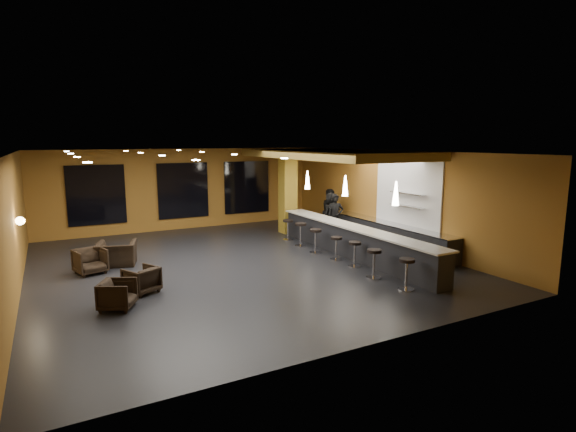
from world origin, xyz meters
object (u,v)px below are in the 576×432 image
pendant_1 (345,186)px  armchair_d (117,254)px  armchair_b (141,280)px  armchair_c (90,261)px  bar_counter (353,242)px  bar_stool_1 (374,260)px  pendant_2 (307,180)px  staff_a (335,217)px  armchair_a (117,295)px  bar_stool_0 (407,270)px  bar_stool_3 (336,245)px  bar_stool_6 (288,227)px  column (288,191)px  pendant_0 (396,193)px  bar_stool_5 (301,231)px  prep_counter (389,236)px  bar_stool_4 (316,238)px  staff_b (331,212)px  bar_stool_2 (355,251)px  staff_c (331,214)px

pendant_1 → armchair_d: pendant_1 is taller
armchair_b → armchair_c: (-1.01, 2.45, 0.03)m
bar_counter → bar_stool_1: 2.36m
pendant_1 → armchair_c: (-7.90, 1.58, -1.98)m
pendant_2 → staff_a: bearing=-21.4°
armchair_a → bar_stool_1: 6.79m
armchair_d → bar_stool_0: size_ratio=1.36×
bar_stool_0 → bar_stool_3: (0.08, 3.35, -0.05)m
staff_a → bar_stool_6: 1.91m
column → bar_stool_0: column is taller
pendant_0 → bar_stool_1: 2.02m
staff_a → bar_stool_5: 1.88m
prep_counter → pendant_0: 3.73m
column → armchair_a: bearing=-142.4°
bar_stool_0 → bar_stool_4: 4.43m
pendant_0 → bar_stool_6: (-0.70, 5.27, -1.83)m
armchair_a → bar_stool_6: bearing=-29.5°
armchair_c → bar_stool_5: size_ratio=0.94×
armchair_d → bar_stool_3: size_ratio=1.49×
staff_b → bar_stool_1: bearing=-116.7°
pendant_2 → bar_stool_1: 5.57m
staff_a → bar_stool_0: bearing=-87.7°
pendant_0 → bar_stool_0: size_ratio=0.83×
armchair_c → bar_stool_6: bar_stool_6 is taller
bar_stool_3 → bar_stool_6: bearing=90.2°
pendant_2 → armchair_d: pendant_2 is taller
prep_counter → armchair_a: 9.75m
prep_counter → bar_stool_0: prep_counter is taller
armchair_a → armchair_d: armchair_d is taller
column → bar_stool_4: size_ratio=4.15×
bar_stool_6 → bar_stool_3: bearing=-89.8°
column → armchair_d: bearing=-164.5°
pendant_1 → bar_stool_4: pendant_1 is taller
prep_counter → armchair_c: (-9.90, 1.58, -0.06)m
pendant_2 → armchair_a: (-7.59, -4.25, -2.01)m
bar_stool_6 → bar_stool_4: bearing=-92.9°
prep_counter → staff_b: (-0.54, 3.03, 0.51)m
staff_a → bar_stool_0: 6.26m
staff_a → bar_stool_4: (-1.86, -1.55, -0.36)m
armchair_c → bar_stool_5: bar_stool_5 is taller
pendant_1 → armchair_b: bearing=-172.8°
pendant_0 → staff_a: (1.04, 4.59, -1.45)m
bar_stool_3 → bar_stool_6: bar_stool_6 is taller
armchair_c → bar_stool_2: bar_stool_2 is taller
bar_stool_5 → bar_stool_3: bearing=-88.3°
pendant_0 → bar_stool_0: bearing=-119.0°
staff_c → bar_stool_4: 3.01m
staff_a → bar_stool_3: size_ratio=2.34×
bar_stool_1 → bar_counter: bearing=68.3°
armchair_c → armchair_b: bearing=-83.7°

